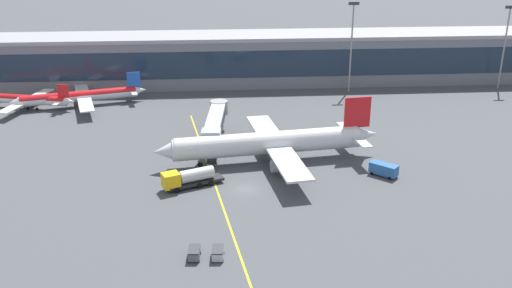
{
  "coord_description": "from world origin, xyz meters",
  "views": [
    {
      "loc": [
        -5.01,
        -85.61,
        41.37
      ],
      "look_at": [
        2.5,
        9.82,
        4.5
      ],
      "focal_mm": 38.67,
      "sensor_mm": 36.0,
      "label": 1
    }
  ],
  "objects_px": {
    "main_airliner": "(270,143)",
    "commuter_jet_far": "(24,99)",
    "baggage_cart_0": "(194,253)",
    "fuel_tanker": "(189,178)",
    "commuter_jet_near": "(80,96)",
    "baggage_cart_1": "(218,253)",
    "crew_van": "(384,169)"
  },
  "relations": [
    {
      "from": "baggage_cart_0",
      "to": "commuter_jet_far",
      "type": "relative_size",
      "value": 0.1
    },
    {
      "from": "main_airliner",
      "to": "commuter_jet_far",
      "type": "distance_m",
      "value": 69.74
    },
    {
      "from": "commuter_jet_far",
      "to": "baggage_cart_0",
      "type": "bearing_deg",
      "value": -58.47
    },
    {
      "from": "baggage_cart_1",
      "to": "commuter_jet_near",
      "type": "xyz_separation_m",
      "value": [
        -33.72,
        72.87,
        1.85
      ]
    },
    {
      "from": "main_airliner",
      "to": "baggage_cart_1",
      "type": "distance_m",
      "value": 34.73
    },
    {
      "from": "main_airliner",
      "to": "fuel_tanker",
      "type": "bearing_deg",
      "value": -145.76
    },
    {
      "from": "main_airliner",
      "to": "crew_van",
      "type": "bearing_deg",
      "value": -22.23
    },
    {
      "from": "main_airliner",
      "to": "fuel_tanker",
      "type": "relative_size",
      "value": 4.02
    },
    {
      "from": "main_airliner",
      "to": "baggage_cart_1",
      "type": "height_order",
      "value": "main_airliner"
    },
    {
      "from": "crew_van",
      "to": "commuter_jet_near",
      "type": "height_order",
      "value": "commuter_jet_near"
    },
    {
      "from": "main_airliner",
      "to": "commuter_jet_near",
      "type": "xyz_separation_m",
      "value": [
        -44.13,
        39.88,
        -1.26
      ]
    },
    {
      "from": "baggage_cart_1",
      "to": "crew_van",
      "type": "bearing_deg",
      "value": 39.14
    },
    {
      "from": "baggage_cart_0",
      "to": "commuter_jet_far",
      "type": "xyz_separation_m",
      "value": [
        -44.11,
        71.89,
        1.57
      ]
    },
    {
      "from": "main_airliner",
      "to": "fuel_tanker",
      "type": "height_order",
      "value": "main_airliner"
    },
    {
      "from": "fuel_tanker",
      "to": "commuter_jet_near",
      "type": "relative_size",
      "value": 0.33
    },
    {
      "from": "crew_van",
      "to": "commuter_jet_far",
      "type": "xyz_separation_m",
      "value": [
        -77.76,
        47.31,
        1.04
      ]
    },
    {
      "from": "fuel_tanker",
      "to": "baggage_cart_0",
      "type": "bearing_deg",
      "value": -86.28
    },
    {
      "from": "baggage_cart_0",
      "to": "fuel_tanker",
      "type": "bearing_deg",
      "value": 93.72
    },
    {
      "from": "fuel_tanker",
      "to": "baggage_cart_0",
      "type": "xyz_separation_m",
      "value": [
        1.46,
        -22.52,
        -0.96
      ]
    },
    {
      "from": "commuter_jet_far",
      "to": "commuter_jet_near",
      "type": "bearing_deg",
      "value": 3.22
    },
    {
      "from": "fuel_tanker",
      "to": "commuter_jet_far",
      "type": "height_order",
      "value": "commuter_jet_far"
    },
    {
      "from": "crew_van",
      "to": "baggage_cart_1",
      "type": "distance_m",
      "value": 39.27
    },
    {
      "from": "fuel_tanker",
      "to": "baggage_cart_0",
      "type": "relative_size",
      "value": 3.98
    },
    {
      "from": "baggage_cart_1",
      "to": "commuter_jet_far",
      "type": "distance_m",
      "value": 86.25
    },
    {
      "from": "main_airliner",
      "to": "commuter_jet_near",
      "type": "relative_size",
      "value": 1.34
    },
    {
      "from": "baggage_cart_1",
      "to": "commuter_jet_far",
      "type": "height_order",
      "value": "commuter_jet_far"
    },
    {
      "from": "crew_van",
      "to": "main_airliner",
      "type": "bearing_deg",
      "value": 157.77
    },
    {
      "from": "baggage_cart_1",
      "to": "baggage_cart_0",
      "type": "bearing_deg",
      "value": 176.17
    },
    {
      "from": "baggage_cart_0",
      "to": "commuter_jet_near",
      "type": "distance_m",
      "value": 78.83
    },
    {
      "from": "main_airliner",
      "to": "baggage_cart_1",
      "type": "relative_size",
      "value": 16.0
    },
    {
      "from": "baggage_cart_1",
      "to": "commuter_jet_near",
      "type": "height_order",
      "value": "commuter_jet_near"
    },
    {
      "from": "crew_van",
      "to": "baggage_cart_0",
      "type": "xyz_separation_m",
      "value": [
        -33.65,
        -24.58,
        -0.53
      ]
    }
  ]
}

